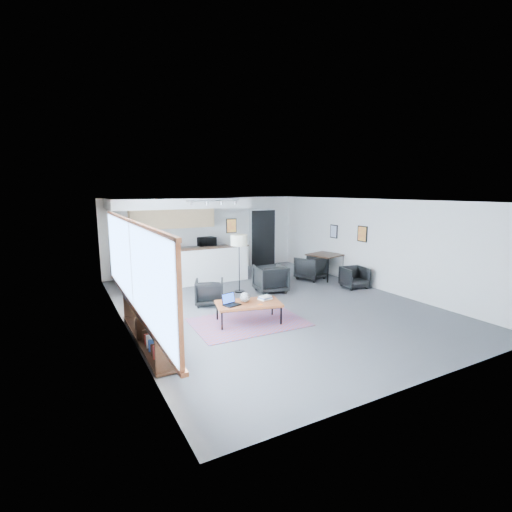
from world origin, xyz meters
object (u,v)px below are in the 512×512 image
dining_chair_far (311,269)px  book_stack (265,298)px  laptop (230,302)px  floor_lamp (239,242)px  dining_table (325,256)px  coffee_table (248,304)px  microwave (207,241)px  armchair_left (209,291)px  dining_chair_near (355,278)px  armchair_right (270,277)px  ceramic_pot (245,297)px

dining_chair_far → book_stack: bearing=17.8°
laptop → book_stack: bearing=-16.9°
floor_lamp → dining_chair_far: size_ratio=2.32×
book_stack → dining_table: (3.67, 2.46, 0.24)m
laptop → coffee_table: bearing=-22.2°
floor_lamp → microwave: size_ratio=2.87×
laptop → dining_table: dining_table is taller
book_stack → floor_lamp: floor_lamp is taller
book_stack → microwave: microwave is taller
microwave → book_stack: bearing=-103.8°
dining_chair_far → microwave: size_ratio=1.24×
armchair_left → dining_chair_far: armchair_left is taller
book_stack → dining_chair_near: size_ratio=0.54×
armchair_right → dining_chair_far: armchair_right is taller
armchair_right → dining_table: bearing=-158.3°
floor_lamp → dining_chair_far: (2.69, 0.28, -1.07)m
ceramic_pot → armchair_left: armchair_left is taller
book_stack → dining_chair_near: (3.67, 1.09, -0.20)m
laptop → dining_chair_far: bearing=16.9°
dining_table → armchair_left: bearing=-168.6°
armchair_right → floor_lamp: floor_lamp is taller
armchair_left → coffee_table: bearing=122.9°
laptop → microwave: bearing=58.7°
book_stack → dining_table: dining_table is taller
book_stack → dining_chair_far: bearing=39.0°
dining_table → dining_chair_far: size_ratio=1.65×
dining_table → dining_chair_far: (-0.50, 0.10, -0.38)m
coffee_table → armchair_left: 1.63m
laptop → dining_chair_near: bearing=-2.2°
dining_table → dining_chair_near: (-0.00, -1.38, -0.44)m
armchair_right → laptop: bearing=49.7°
laptop → floor_lamp: size_ratio=0.24×
armchair_left → dining_chair_far: (3.87, 0.99, -0.00)m
armchair_right → coffee_table: bearing=56.7°
dining_table → armchair_right: bearing=-166.4°
armchair_right → microwave: (-0.66, 3.21, 0.70)m
armchair_left → floor_lamp: floor_lamp is taller
coffee_table → laptop: size_ratio=3.84×
laptop → book_stack: 0.85m
ceramic_pot → armchair_left: bearing=97.9°
dining_table → microwave: microwave is taller
coffee_table → ceramic_pot: bearing=148.5°
armchair_left → armchair_right: armchair_right is taller
coffee_table → dining_table: size_ratio=1.31×
dining_chair_near → dining_table: bearing=98.5°
coffee_table → dining_chair_far: (3.60, 2.60, -0.07)m
dining_table → microwave: bearing=139.5°
dining_table → dining_chair_near: 1.44m
coffee_table → microwave: (1.02, 5.12, 0.71)m
coffee_table → laptop: bearing=-173.0°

